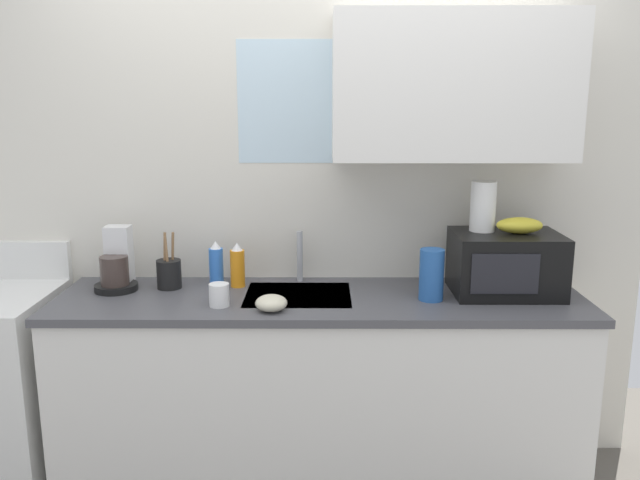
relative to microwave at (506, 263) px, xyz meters
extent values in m
cube|color=silver|center=(-0.81, 0.30, 0.21)|extent=(3.07, 0.10, 2.50)
cube|color=white|center=(-0.24, 0.09, 0.75)|extent=(1.03, 0.32, 0.62)
cube|color=silver|center=(-0.91, 0.26, 0.69)|extent=(0.56, 0.02, 0.55)
cube|color=white|center=(-0.81, -0.05, -0.60)|extent=(2.27, 0.60, 0.86)
cube|color=#4C4C51|center=(-0.81, -0.05, -0.15)|extent=(2.30, 0.63, 0.03)
cube|color=#9EA0A5|center=(-0.91, -0.03, -0.21)|extent=(0.46, 0.38, 0.14)
cylinder|color=#B2B5BA|center=(-0.91, 0.19, -0.02)|extent=(0.03, 0.03, 0.24)
cube|color=white|center=(-2.31, 0.23, -0.05)|extent=(0.60, 0.04, 0.18)
cube|color=black|center=(0.00, 0.00, 0.00)|extent=(0.46, 0.34, 0.27)
cube|color=black|center=(-0.05, -0.17, 0.00)|extent=(0.28, 0.01, 0.17)
ellipsoid|color=gold|center=(0.05, 0.00, 0.17)|extent=(0.20, 0.11, 0.07)
cylinder|color=white|center=(-0.10, 0.05, 0.24)|extent=(0.11, 0.11, 0.22)
cylinder|color=black|center=(-1.73, 0.03, -0.12)|extent=(0.19, 0.19, 0.03)
cylinder|color=#3F332D|center=(-1.73, 0.02, -0.04)|extent=(0.12, 0.12, 0.13)
cube|color=silver|center=(-1.73, 0.10, 0.01)|extent=(0.11, 0.09, 0.26)
cylinder|color=orange|center=(-1.19, 0.10, -0.05)|extent=(0.07, 0.07, 0.17)
cone|color=white|center=(-1.19, 0.10, 0.05)|extent=(0.05, 0.05, 0.04)
cylinder|color=blue|center=(-1.29, 0.12, -0.05)|extent=(0.06, 0.06, 0.17)
cone|color=white|center=(-1.29, 0.12, 0.06)|extent=(0.05, 0.05, 0.04)
cylinder|color=#2659A5|center=(-0.34, -0.10, -0.02)|extent=(0.10, 0.10, 0.22)
cylinder|color=white|center=(-1.23, -0.19, -0.09)|extent=(0.08, 0.08, 0.09)
cylinder|color=black|center=(-1.50, 0.07, -0.07)|extent=(0.11, 0.11, 0.13)
cylinder|color=olive|center=(-1.51, 0.07, 0.01)|extent=(0.02, 0.03, 0.22)
cylinder|color=olive|center=(-1.48, 0.08, 0.01)|extent=(0.03, 0.02, 0.22)
cylinder|color=olive|center=(-1.50, 0.05, 0.01)|extent=(0.03, 0.03, 0.20)
ellipsoid|color=beige|center=(-1.01, -0.25, -0.10)|extent=(0.13, 0.13, 0.06)
camera|label=1|loc=(-0.80, -2.75, 0.71)|focal=36.42mm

